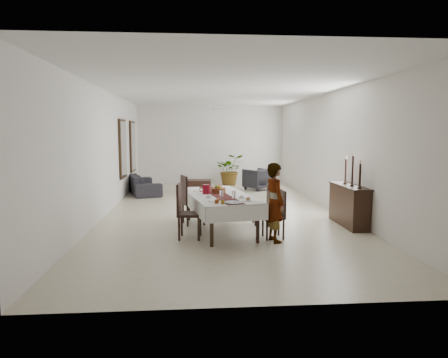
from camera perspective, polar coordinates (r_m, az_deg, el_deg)
floor at (r=10.83m, az=-0.38°, el=-4.57°), size 6.00×12.00×0.00m
ceiling at (r=10.68m, az=-0.39°, el=12.52°), size 6.00×12.00×0.02m
wall_back at (r=16.62m, az=-1.88°, el=4.90°), size 6.00×0.02×3.20m
wall_front at (r=4.69m, az=4.90°, el=0.40°), size 6.00×0.02×3.20m
wall_left at (r=10.84m, az=-16.44°, el=3.70°), size 0.02×12.00×3.20m
wall_right at (r=11.26m, az=15.07°, el=3.84°), size 0.02×12.00×3.20m
dining_table_top at (r=8.58m, az=-0.68°, el=-2.48°), size 1.48×2.62×0.05m
table_leg_fl at (r=7.43m, az=-1.77°, el=-6.95°), size 0.08×0.08×0.72m
table_leg_fr at (r=7.69m, az=4.85°, el=-6.51°), size 0.08×0.08×0.72m
table_leg_bl at (r=9.68m, az=-5.04°, el=-3.77°), size 0.08×0.08×0.72m
table_leg_br at (r=9.88m, az=0.14°, el=-3.53°), size 0.08×0.08×0.72m
tablecloth_top at (r=8.58m, az=-0.68°, el=-2.27°), size 1.69×2.84×0.01m
tablecloth_drape_left at (r=8.47m, az=-4.63°, el=-3.43°), size 0.51×2.61×0.31m
tablecloth_drape_right at (r=8.77m, az=3.14°, el=-3.07°), size 0.51×2.61×0.31m
tablecloth_drape_near at (r=7.35m, az=1.94°, el=-4.97°), size 1.20×0.24×0.31m
tablecloth_drape_far at (r=9.87m, az=-2.63°, el=-1.98°), size 1.20×0.24×0.31m
table_runner at (r=8.57m, az=-0.68°, el=-2.22°), size 0.84×2.60×0.00m
red_pitcher at (r=8.65m, az=-2.59°, el=-1.47°), size 0.18×0.18×0.21m
pitcher_handle at (r=8.63m, az=-3.16°, el=-1.49°), size 0.13×0.04×0.12m
wine_glass_near at (r=7.96m, az=1.40°, el=-2.29°), size 0.07×0.07×0.18m
wine_glass_mid at (r=7.99m, az=-0.37°, el=-2.25°), size 0.07×0.07×0.18m
teacup_right at (r=8.07m, az=2.56°, el=-2.58°), size 0.09×0.09×0.06m
saucer_right at (r=8.07m, az=2.56°, el=-2.75°), size 0.15×0.15×0.01m
teacup_left at (r=8.15m, az=-2.14°, el=-2.48°), size 0.09×0.09×0.06m
saucer_left at (r=8.15m, az=-2.14°, el=-2.65°), size 0.15×0.15×0.01m
plate_near_right at (r=7.79m, az=3.47°, el=-3.09°), size 0.25×0.25×0.02m
bread_near_right at (r=7.79m, az=3.47°, el=-2.88°), size 0.09×0.09×0.09m
plate_near_left at (r=7.76m, az=-1.45°, el=-3.12°), size 0.25×0.25×0.02m
plate_far_left at (r=9.04m, az=-3.61°, el=-1.73°), size 0.25×0.25×0.02m
serving_tray at (r=7.55m, az=1.40°, el=-3.38°), size 0.37×0.37×0.02m
jam_jar_a at (r=7.45m, az=-0.20°, el=-3.28°), size 0.07×0.07×0.08m
jam_jar_b at (r=7.48m, az=-1.09°, el=-3.24°), size 0.07×0.07×0.08m
jam_jar_c at (r=7.59m, az=-0.90°, el=-3.09°), size 0.07×0.07×0.08m
fruit_basket at (r=8.83m, az=-0.78°, el=-1.64°), size 0.31×0.31×0.10m
fruit_red at (r=8.84m, az=-0.62°, el=-1.12°), size 0.09×0.09×0.09m
fruit_green at (r=8.83m, az=-1.09°, el=-1.12°), size 0.08×0.08×0.08m
fruit_yellow at (r=8.77m, az=-0.70°, el=-1.19°), size 0.09×0.09×0.09m
chair_right_near_seat at (r=8.08m, az=7.03°, el=-5.40°), size 0.44×0.44×0.05m
chair_right_near_leg_fl at (r=8.02m, az=8.50°, el=-7.18°), size 0.04×0.04×0.40m
chair_right_near_leg_fr at (r=8.33m, az=7.82°, el=-6.64°), size 0.04×0.04×0.40m
chair_right_near_leg_bl at (r=7.93m, az=6.17°, el=-7.30°), size 0.04×0.04×0.40m
chair_right_near_leg_br at (r=8.24m, az=5.57°, el=-6.75°), size 0.04×0.04×0.40m
chair_right_near_back at (r=8.07m, az=8.34°, el=-3.41°), size 0.07×0.41×0.52m
chair_right_far_seat at (r=9.23m, az=5.32°, el=-4.00°), size 0.39×0.39×0.04m
chair_right_far_leg_fl at (r=9.15m, az=6.46°, el=-5.48°), size 0.04×0.04×0.38m
chair_right_far_leg_fr at (r=9.46m, az=6.09°, el=-5.08°), size 0.04×0.04×0.38m
chair_right_far_leg_bl at (r=9.10m, az=4.48°, el=-5.53°), size 0.04×0.04×0.38m
chair_right_far_leg_br at (r=9.40m, az=4.18°, el=-5.12°), size 0.04×0.04×0.38m
chair_right_far_back at (r=9.22m, az=6.42°, el=-2.35°), size 0.04×0.39×0.49m
chair_left_near_seat at (r=8.01m, az=-4.91°, el=-5.03°), size 0.52×0.52×0.05m
chair_left_near_leg_fl at (r=8.27m, az=-6.07°, el=-6.50°), size 0.05×0.05×0.46m
chair_left_near_leg_fr at (r=7.90m, az=-6.44°, el=-7.13°), size 0.05×0.05×0.46m
chair_left_near_leg_bl at (r=8.23m, az=-3.40°, el=-6.54°), size 0.05×0.05×0.46m
chair_left_near_leg_br at (r=7.86m, az=-3.65°, el=-7.18°), size 0.05×0.05×0.46m
chair_left_near_back at (r=7.98m, az=-6.45°, el=-2.76°), size 0.09×0.47×0.60m
chair_left_far_seat at (r=9.23m, az=-4.40°, el=-3.38°), size 0.60×0.60×0.05m
chair_left_far_leg_fl at (r=9.42m, az=-5.87°, el=-4.84°), size 0.06×0.06×0.48m
chair_left_far_leg_fr at (r=9.04m, az=-5.23°, el=-5.31°), size 0.06×0.06×0.48m
chair_left_far_leg_bl at (r=9.52m, az=-3.58°, el=-4.69°), size 0.06×0.06×0.48m
chair_left_far_leg_br at (r=9.15m, az=-2.85°, el=-5.15°), size 0.06×0.06×0.48m
chair_left_far_back at (r=9.12m, az=-5.73°, el=-1.43°), size 0.18×0.47×0.61m
woman at (r=7.76m, az=7.27°, el=-3.34°), size 0.48×0.62×1.54m
sideboard_body at (r=9.55m, az=17.39°, el=-3.68°), size 0.40×1.48×0.89m
sideboard_top at (r=9.48m, az=17.49°, el=-0.94°), size 0.44×1.54×0.03m
candlestick_near_base at (r=8.98m, az=18.79°, el=-1.21°), size 0.10×0.10×0.03m
candlestick_near_shaft at (r=8.95m, az=18.85°, el=0.46°), size 0.05×0.05×0.49m
candlestick_near_candle at (r=8.92m, az=18.92°, el=2.29°), size 0.04×0.04×0.08m
candlestick_mid_base at (r=9.34m, az=17.83°, el=-0.88°), size 0.10×0.10×0.03m
candlestick_mid_shaft at (r=9.30m, az=17.91°, el=1.18°), size 0.05×0.05×0.64m
candlestick_mid_candle at (r=9.28m, az=17.99°, el=3.40°), size 0.04×0.04×0.08m
candlestick_far_base at (r=9.70m, az=16.95°, el=-0.58°), size 0.10×0.10×0.03m
candlestick_far_shaft at (r=9.67m, az=17.01°, el=1.11°), size 0.05×0.05×0.54m
candlestick_far_candle at (r=9.65m, az=17.07°, el=2.95°), size 0.04×0.04×0.08m
sofa at (r=14.11m, az=-11.36°, el=-0.74°), size 1.44×2.38×0.65m
armchair at (r=14.80m, az=4.84°, el=-0.01°), size 1.19×1.19×0.79m
coffee_table at (r=14.18m, az=-3.89°, el=-1.02°), size 1.03×0.73×0.44m
potted_plant at (r=16.06m, az=0.90°, el=1.35°), size 1.13×0.98×1.24m
mirror_frame_near at (r=12.99m, az=-14.27°, el=4.21°), size 0.06×1.05×1.85m
mirror_glass_near at (r=12.99m, az=-14.12°, el=4.21°), size 0.01×0.90×1.70m
mirror_frame_far at (r=15.07m, az=-12.93°, el=4.56°), size 0.06×1.05×1.85m
mirror_glass_far at (r=15.06m, az=-12.80°, el=4.56°), size 0.01×0.90×1.70m
fan_rod at (r=13.65m, az=-1.31°, el=10.82°), size 0.04×0.04×0.20m
fan_hub at (r=13.64m, az=-1.31°, el=9.98°), size 0.16×0.16×0.08m
fan_blade_n at (r=13.99m, az=-1.39°, el=9.90°), size 0.10×0.55×0.01m
fan_blade_s at (r=13.29m, az=-1.22°, el=10.07°), size 0.10×0.55×0.01m
fan_blade_e at (r=13.66m, az=0.18°, el=9.98°), size 0.55×0.10×0.01m
fan_blade_w at (r=13.63m, az=-2.80°, el=9.98°), size 0.55×0.10×0.01m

